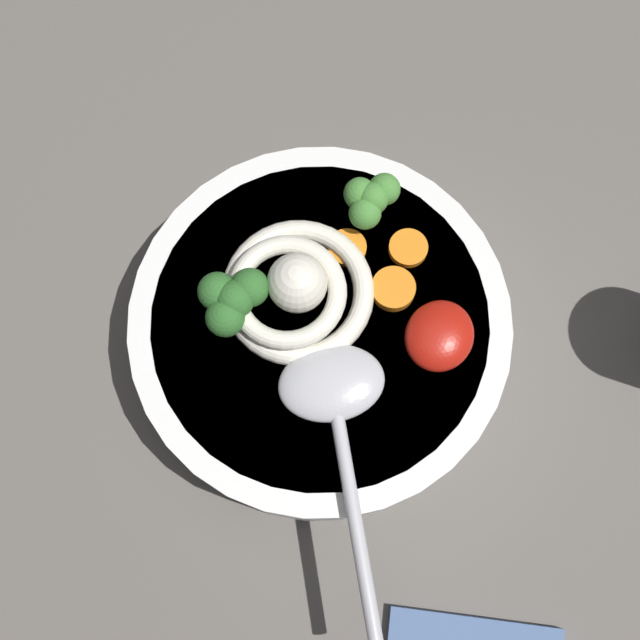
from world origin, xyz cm
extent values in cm
cube|color=#5B5651|center=(0.00, 0.00, 1.32)|extent=(111.25, 111.25, 2.64)
cylinder|color=white|center=(3.52, 1.17, 5.64)|extent=(22.44, 22.44, 6.00)
cylinder|color=olive|center=(3.52, 1.17, 5.88)|extent=(19.75, 19.75, 5.52)
torus|color=silver|center=(2.72, -0.66, 9.25)|extent=(8.85, 8.85, 1.22)
torus|color=silver|center=(3.29, -1.04, 10.22)|extent=(9.48, 9.48, 1.10)
sphere|color=silver|center=(2.72, -0.66, 10.83)|extent=(3.43, 3.43, 3.43)
ellipsoid|color=#B7B7BC|center=(6.68, 3.50, 9.44)|extent=(7.10, 7.44, 1.60)
cylinder|color=#B7B7BC|center=(12.71, 7.95, 9.44)|extent=(12.55, 9.54, 0.80)
ellipsoid|color=#B2190F|center=(1.52, 7.73, 9.60)|extent=(4.27, 3.85, 1.92)
cylinder|color=#7A9E60|center=(5.19, -3.29, 9.24)|extent=(1.13, 1.13, 1.21)
sphere|color=#2D6628|center=(5.19, -3.29, 10.96)|extent=(2.22, 2.22, 2.22)
sphere|color=#2D6628|center=(6.31, -3.29, 10.76)|extent=(2.22, 2.22, 2.22)
sphere|color=#2D6628|center=(4.18, -2.89, 10.86)|extent=(2.22, 2.22, 2.22)
sphere|color=#2D6628|center=(5.19, -4.40, 10.80)|extent=(2.22, 2.22, 2.22)
cylinder|color=#7A9E60|center=(-3.90, 0.81, 9.16)|extent=(0.97, 0.97, 1.04)
sphere|color=#478938|center=(-3.90, 0.81, 10.64)|extent=(1.91, 1.91, 1.91)
sphere|color=#478938|center=(-2.94, 0.81, 10.46)|extent=(1.91, 1.91, 1.91)
sphere|color=#478938|center=(-4.77, 1.16, 10.55)|extent=(1.91, 1.91, 1.91)
sphere|color=#478938|center=(-3.90, -0.15, 10.50)|extent=(1.91, 1.91, 1.91)
cylinder|color=orange|center=(0.48, 4.16, 9.03)|extent=(2.59, 2.59, 0.78)
cylinder|color=orange|center=(-2.75, 3.85, 8.90)|extent=(2.32, 2.32, 0.53)
cylinder|color=orange|center=(-1.12, 0.62, 8.90)|extent=(2.29, 2.29, 0.53)
camera|label=1|loc=(14.49, 6.77, 51.83)|focal=43.46mm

